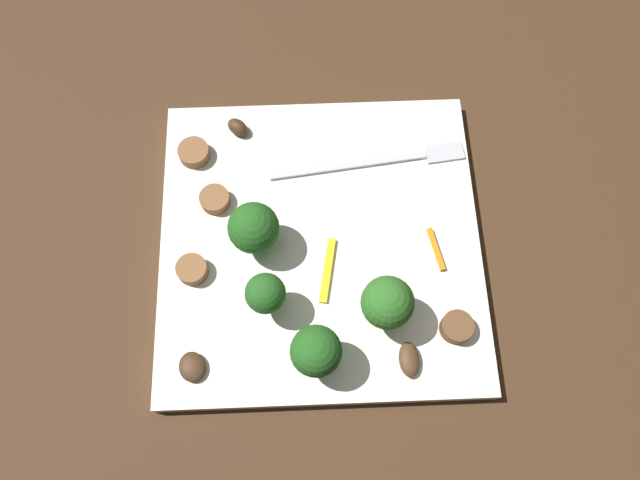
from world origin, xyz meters
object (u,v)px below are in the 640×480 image
sausage_slice_3 (194,153)px  pepper_strip_0 (436,249)px  mushroom_1 (192,367)px  broccoli_floret_2 (387,303)px  broccoli_floret_3 (254,223)px  mushroom_0 (409,360)px  sausage_slice_2 (192,270)px  pepper_strip_1 (327,270)px  sausage_slice_1 (215,200)px  mushroom_2 (238,127)px  plate (320,243)px  fork (382,161)px  sausage_slice_0 (457,327)px  broccoli_floret_0 (266,294)px  broccoli_floret_1 (316,351)px

sausage_slice_3 → pepper_strip_0: 0.24m
sausage_slice_3 → mushroom_1: size_ratio=1.13×
broccoli_floret_2 → broccoli_floret_3: 0.13m
mushroom_0 → pepper_strip_0: (0.03, 0.09, -0.00)m
sausage_slice_2 → pepper_strip_1: size_ratio=0.46×
broccoli_floret_2 → mushroom_0: 0.05m
sausage_slice_1 → mushroom_2: (0.02, 0.07, 0.00)m
sausage_slice_2 → pepper_strip_1: bearing=-1.8°
sausage_slice_1 → mushroom_0: size_ratio=0.92×
plate → sausage_slice_2: 0.11m
broccoli_floret_2 → fork: bearing=85.9°
sausage_slice_1 → sausage_slice_3: bearing=112.9°
plate → sausage_slice_0: sausage_slice_0 is taller
broccoli_floret_0 → broccoli_floret_1: (0.04, -0.05, 0.00)m
broccoli_floret_1 → sausage_slice_0: bearing=10.2°
sausage_slice_1 → pepper_strip_1: 0.12m
broccoli_floret_1 → sausage_slice_1: 0.17m
mushroom_1 → plate: bearing=45.0°
broccoli_floret_3 → mushroom_0: 0.17m
fork → mushroom_2: (-0.13, 0.04, 0.00)m
broccoli_floret_1 → broccoli_floret_3: 0.12m
broccoli_floret_2 → pepper_strip_1: bearing=138.2°
fork → sausage_slice_0: size_ratio=6.80×
sausage_slice_0 → mushroom_0: (-0.04, -0.02, -0.00)m
broccoli_floret_3 → sausage_slice_1: 0.06m
broccoli_floret_1 → pepper_strip_0: broccoli_floret_1 is taller
fork → pepper_strip_1: (-0.05, -0.10, 0.00)m
fork → mushroom_1: mushroom_1 is taller
broccoli_floret_1 → mushroom_1: broccoli_floret_1 is taller
broccoli_floret_1 → pepper_strip_1: bearing=80.7°
broccoli_floret_1 → broccoli_floret_3: size_ratio=1.03×
broccoli_floret_3 → sausage_slice_0: bearing=-28.2°
broccoli_floret_2 → mushroom_2: 0.22m
plate → broccoli_floret_2: 0.10m
broccoli_floret_2 → plate: bearing=126.0°
broccoli_floret_2 → mushroom_0: size_ratio=2.08×
broccoli_floret_1 → broccoli_floret_3: broccoli_floret_1 is taller
plate → sausage_slice_1: (-0.09, 0.04, 0.01)m
broccoli_floret_1 → sausage_slice_3: (-0.11, 0.19, -0.03)m
fork → mushroom_0: 0.18m
broccoli_floret_3 → pepper_strip_0: (0.15, -0.02, -0.03)m
mushroom_1 → pepper_strip_1: 0.14m
fork → sausage_slice_2: sausage_slice_2 is taller
plate → sausage_slice_3: (-0.11, 0.09, 0.01)m
sausage_slice_2 → mushroom_1: size_ratio=1.05×
plate → mushroom_0: (0.07, -0.11, 0.01)m
mushroom_2 → fork: bearing=-15.9°
sausage_slice_0 → mushroom_0: size_ratio=0.92×
sausage_slice_1 → pepper_strip_1: (0.10, -0.07, -0.00)m
sausage_slice_1 → sausage_slice_3: (-0.02, 0.05, 0.00)m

